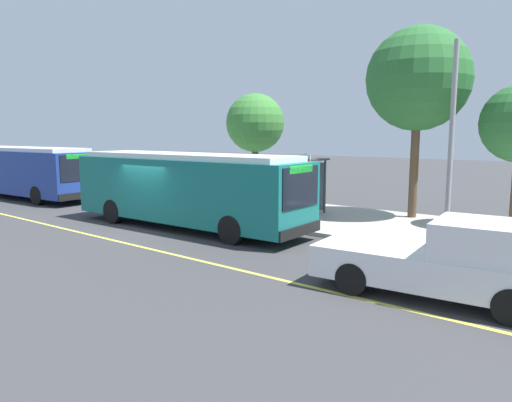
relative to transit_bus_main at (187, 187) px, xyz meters
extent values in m
plane|color=#38383A|center=(-1.00, -1.01, -1.62)|extent=(120.00, 120.00, 0.00)
cube|color=#A8A399|center=(-1.00, 4.99, -1.54)|extent=(44.00, 6.40, 0.15)
cube|color=#E0D64C|center=(-1.00, -3.21, -1.61)|extent=(36.00, 0.14, 0.01)
cube|color=#146B66|center=(-0.02, -0.01, -0.07)|extent=(10.62, 2.91, 2.40)
cube|color=silver|center=(-0.02, -0.01, 1.23)|extent=(9.77, 2.62, 0.20)
cube|color=black|center=(5.27, 0.17, 0.37)|extent=(0.11, 2.17, 1.34)
cube|color=black|center=(-0.06, 1.28, 0.22)|extent=(9.27, 0.35, 1.06)
cube|color=silver|center=(-0.06, 1.28, -1.05)|extent=(10.01, 0.37, 0.28)
cube|color=#26D83F|center=(5.27, 0.17, 0.95)|extent=(0.08, 1.40, 0.24)
cube|color=black|center=(5.28, 0.17, -1.09)|extent=(0.16, 2.50, 0.36)
cylinder|color=black|center=(3.21, 1.26, -1.12)|extent=(1.01, 0.31, 1.00)
cylinder|color=black|center=(3.29, -1.05, -1.12)|extent=(1.01, 0.31, 1.00)
cylinder|color=black|center=(-3.21, 1.04, -1.12)|extent=(1.01, 0.31, 1.00)
cylinder|color=black|center=(-3.14, -1.27, -1.12)|extent=(1.01, 0.31, 1.00)
cube|color=navy|center=(-14.04, 0.21, -0.07)|extent=(10.91, 3.22, 2.40)
cube|color=silver|center=(-14.04, 0.21, 1.23)|extent=(10.04, 2.91, 0.20)
cube|color=black|center=(-8.64, 0.54, 0.37)|extent=(0.18, 2.17, 1.34)
cube|color=black|center=(-14.12, 1.49, 0.22)|extent=(9.46, 0.63, 1.06)
cube|color=yellow|center=(-14.12, 1.50, -1.05)|extent=(10.22, 0.67, 0.28)
cube|color=#26D83F|center=(-8.64, 0.54, 0.95)|extent=(0.12, 1.40, 0.24)
cube|color=black|center=(-8.63, 0.54, -1.09)|extent=(0.24, 2.50, 0.36)
cylinder|color=black|center=(-10.77, 1.57, -1.12)|extent=(1.02, 0.34, 1.00)
cylinder|color=black|center=(-10.63, -0.74, -1.12)|extent=(1.02, 0.34, 1.00)
cylinder|color=black|center=(-17.33, 1.16, -1.12)|extent=(1.02, 0.34, 1.00)
cube|color=white|center=(10.37, -2.02, -0.94)|extent=(5.57, 2.50, 0.75)
cube|color=white|center=(11.31, -1.93, -0.17)|extent=(2.06, 2.07, 0.80)
cylinder|color=black|center=(12.12, -2.76, -1.24)|extent=(0.78, 0.31, 0.76)
cylinder|color=black|center=(8.67, -1.28, -1.24)|extent=(0.78, 0.31, 0.76)
cylinder|color=black|center=(8.84, -3.07, -1.24)|extent=(0.78, 0.31, 0.76)
cylinder|color=#333338|center=(2.88, 5.76, -0.27)|extent=(0.10, 0.10, 2.40)
cylinder|color=#333338|center=(2.88, 4.46, -0.27)|extent=(0.10, 0.10, 2.40)
cylinder|color=#333338|center=(0.28, 5.76, -0.27)|extent=(0.10, 0.10, 2.40)
cylinder|color=#333338|center=(0.28, 4.46, -0.27)|extent=(0.10, 0.10, 2.40)
cube|color=#333338|center=(1.58, 5.11, 0.97)|extent=(2.90, 1.60, 0.08)
cube|color=#4C606B|center=(1.58, 5.76, -0.27)|extent=(2.47, 0.04, 2.16)
cube|color=navy|center=(0.28, 5.11, -0.31)|extent=(0.06, 1.11, 1.82)
cube|color=brown|center=(1.48, 5.27, -1.02)|extent=(1.60, 0.44, 0.06)
cube|color=brown|center=(1.48, 5.51, -0.74)|extent=(1.60, 0.05, 0.44)
cube|color=#333338|center=(0.76, 5.27, -1.24)|extent=(0.08, 0.40, 0.45)
cube|color=#333338|center=(2.20, 5.27, -1.24)|extent=(0.08, 0.40, 0.45)
cylinder|color=#333338|center=(3.72, 2.85, -0.07)|extent=(0.07, 0.07, 2.80)
cube|color=white|center=(3.72, 2.83, 1.03)|extent=(0.44, 0.03, 0.56)
cube|color=red|center=(3.72, 2.81, 1.03)|extent=(0.40, 0.01, 0.16)
cylinder|color=brown|center=(-1.94, 6.73, 0.03)|extent=(0.36, 0.36, 2.99)
sphere|color=#387A33|center=(-1.94, 6.73, 2.67)|extent=(3.04, 3.04, 3.04)
cylinder|color=brown|center=(6.39, 7.19, 0.64)|extent=(0.36, 0.36, 4.21)
sphere|color=#28662D|center=(6.39, 7.19, 4.36)|extent=(4.29, 4.29, 4.29)
cylinder|color=gray|center=(9.21, 2.62, 1.73)|extent=(0.16, 0.16, 6.40)
camera|label=1|loc=(13.75, -12.73, 2.09)|focal=33.19mm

